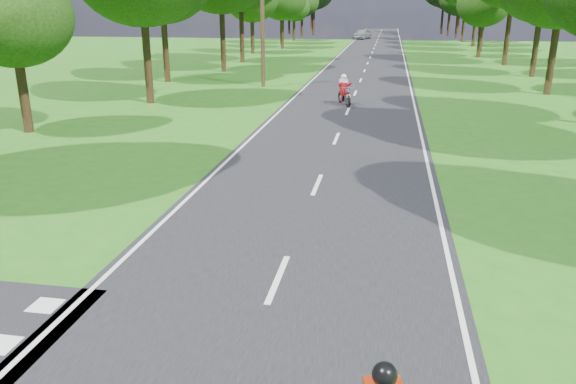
# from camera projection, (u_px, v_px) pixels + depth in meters

# --- Properties ---
(ground) EXTENTS (160.00, 160.00, 0.00)m
(ground) POSITION_uv_depth(u_px,v_px,m) (254.00, 337.00, 8.86)
(ground) COLOR #225C15
(ground) RESTS_ON ground
(main_road) EXTENTS (7.00, 140.00, 0.02)m
(main_road) POSITION_uv_depth(u_px,v_px,m) (370.00, 57.00, 55.55)
(main_road) COLOR black
(main_road) RESTS_ON ground
(road_markings) EXTENTS (7.40, 140.00, 0.01)m
(road_markings) POSITION_uv_depth(u_px,v_px,m) (368.00, 59.00, 53.82)
(road_markings) COLOR silver
(road_markings) RESTS_ON main_road
(telegraph_pole) EXTENTS (1.20, 0.26, 8.00)m
(telegraph_pole) POSITION_uv_depth(u_px,v_px,m) (262.00, 20.00, 34.71)
(telegraph_pole) COLOR #382616
(telegraph_pole) RESTS_ON ground
(rider_far_red) EXTENTS (1.21, 1.99, 1.58)m
(rider_far_red) POSITION_uv_depth(u_px,v_px,m) (344.00, 90.00, 29.01)
(rider_far_red) COLOR #AF0D0D
(rider_far_red) RESTS_ON main_road
(distant_car) EXTENTS (3.01, 4.76, 1.51)m
(distant_car) POSITION_uv_depth(u_px,v_px,m) (362.00, 34.00, 84.69)
(distant_car) COLOR #ACAEB3
(distant_car) RESTS_ON main_road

